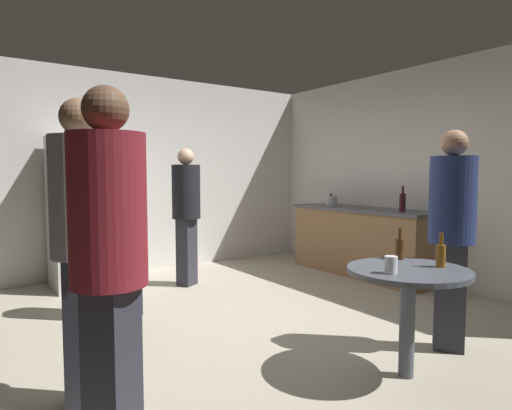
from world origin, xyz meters
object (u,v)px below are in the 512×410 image
at_px(person_in_gray_shirt, 81,228).
at_px(refrigerator, 82,212).
at_px(foreground_table, 408,284).
at_px(beer_bottle_brown, 400,248).
at_px(person_in_maroon_shirt, 109,249).
at_px(person_in_black_shirt, 186,206).
at_px(wine_bottle_on_counter, 403,202).
at_px(plastic_cup_white, 391,265).
at_px(beer_bottle_amber, 441,255).
at_px(person_in_navy_shirt, 452,223).
at_px(person_in_teal_shirt, 127,221).
at_px(kettle, 331,201).

bearing_deg(person_in_gray_shirt, refrigerator, 106.79).
relative_size(foreground_table, beer_bottle_brown, 3.48).
height_order(beer_bottle_brown, person_in_maroon_shirt, person_in_maroon_shirt).
bearing_deg(refrigerator, person_in_black_shirt, -31.95).
relative_size(wine_bottle_on_counter, beer_bottle_brown, 1.35).
bearing_deg(plastic_cup_white, beer_bottle_amber, -8.84).
relative_size(refrigerator, person_in_black_shirt, 1.08).
relative_size(person_in_navy_shirt, person_in_black_shirt, 1.02).
xyz_separation_m(foreground_table, person_in_maroon_shirt, (-1.90, 0.19, 0.40)).
distance_m(foreground_table, beer_bottle_brown, 0.37).
height_order(refrigerator, beer_bottle_amber, refrigerator).
bearing_deg(plastic_cup_white, beer_bottle_brown, 31.22).
height_order(person_in_teal_shirt, person_in_maroon_shirt, person_in_maroon_shirt).
bearing_deg(person_in_navy_shirt, foreground_table, -26.19).
bearing_deg(refrigerator, beer_bottle_brown, -68.09).
bearing_deg(wine_bottle_on_counter, kettle, 91.29).
distance_m(kettle, person_in_maroon_shirt, 4.67).
relative_size(person_in_black_shirt, person_in_gray_shirt, 0.93).
bearing_deg(person_in_teal_shirt, person_in_black_shirt, 94.18).
relative_size(wine_bottle_on_counter, person_in_maroon_shirt, 0.18).
bearing_deg(refrigerator, person_in_teal_shirt, -88.04).
xyz_separation_m(beer_bottle_brown, person_in_navy_shirt, (0.44, -0.13, 0.17)).
height_order(foreground_table, beer_bottle_amber, beer_bottle_amber).
bearing_deg(foreground_table, plastic_cup_white, -173.08).
bearing_deg(beer_bottle_brown, person_in_black_shirt, 97.05).
height_order(wine_bottle_on_counter, plastic_cup_white, wine_bottle_on_counter).
relative_size(person_in_navy_shirt, person_in_teal_shirt, 1.07).
xyz_separation_m(person_in_navy_shirt, person_in_black_shirt, (-0.79, 2.95, -0.02)).
height_order(beer_bottle_amber, person_in_gray_shirt, person_in_gray_shirt).
height_order(wine_bottle_on_counter, person_in_maroon_shirt, person_in_maroon_shirt).
bearing_deg(person_in_gray_shirt, foreground_table, 5.42).
distance_m(person_in_navy_shirt, person_in_maroon_shirt, 2.55).
xyz_separation_m(kettle, person_in_gray_shirt, (-3.86, -1.90, 0.08)).
distance_m(beer_bottle_brown, person_in_gray_shirt, 2.18).
xyz_separation_m(kettle, beer_bottle_brown, (-1.79, -2.53, -0.15)).
height_order(person_in_navy_shirt, person_in_black_shirt, person_in_navy_shirt).
distance_m(refrigerator, foreground_table, 3.90).
relative_size(beer_bottle_amber, person_in_gray_shirt, 0.13).
xyz_separation_m(refrigerator, wine_bottle_on_counter, (3.21, -2.14, 0.12)).
bearing_deg(wine_bottle_on_counter, refrigerator, 146.36).
bearing_deg(person_in_black_shirt, kettle, 51.63).
bearing_deg(kettle, person_in_gray_shirt, -153.73).
height_order(refrigerator, person_in_teal_shirt, refrigerator).
distance_m(beer_bottle_amber, person_in_navy_shirt, 0.51).
xyz_separation_m(kettle, person_in_black_shirt, (-2.14, 0.29, -0.00)).
xyz_separation_m(foreground_table, person_in_gray_shirt, (-1.86, 0.86, 0.42)).
height_order(beer_bottle_amber, plastic_cup_white, beer_bottle_amber).
distance_m(kettle, plastic_cup_white, 3.56).
bearing_deg(foreground_table, person_in_teal_shirt, 116.68).
xyz_separation_m(kettle, person_in_maroon_shirt, (-3.90, -2.57, 0.05)).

